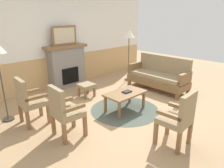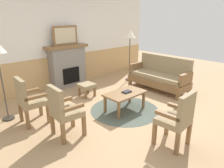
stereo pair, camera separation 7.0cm
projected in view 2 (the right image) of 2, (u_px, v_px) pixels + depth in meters
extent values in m
plane|color=tan|center=(122.00, 109.00, 4.84)|extent=(14.00, 14.00, 0.00)
cube|color=white|center=(62.00, 42.00, 6.20)|extent=(7.20, 0.12, 2.70)
cube|color=tan|center=(65.00, 70.00, 6.44)|extent=(7.20, 0.02, 0.95)
cube|color=gray|center=(68.00, 67.00, 6.27)|extent=(1.10, 0.36, 1.20)
cube|color=black|center=(71.00, 75.00, 6.21)|extent=(0.56, 0.02, 0.48)
cube|color=brown|center=(66.00, 46.00, 6.07)|extent=(1.30, 0.44, 0.08)
cube|color=brown|center=(65.00, 35.00, 5.96)|extent=(0.80, 0.03, 0.56)
cube|color=beige|center=(66.00, 36.00, 5.95)|extent=(0.68, 0.01, 0.44)
cube|color=brown|center=(130.00, 83.00, 6.50)|extent=(0.08, 0.08, 0.16)
cube|color=brown|center=(178.00, 97.00, 5.34)|extent=(0.08, 0.08, 0.16)
cube|color=brown|center=(142.00, 79.00, 6.88)|extent=(0.08, 0.08, 0.16)
cube|color=brown|center=(189.00, 92.00, 5.72)|extent=(0.08, 0.08, 0.16)
cube|color=brown|center=(158.00, 81.00, 6.05)|extent=(0.70, 1.80, 0.20)
cube|color=#937F5B|center=(158.00, 76.00, 6.00)|extent=(0.60, 1.70, 0.12)
cube|color=#937F5B|center=(165.00, 64.00, 6.10)|extent=(0.10, 1.70, 0.50)
cube|color=brown|center=(136.00, 67.00, 6.55)|extent=(0.60, 0.10, 0.30)
cube|color=brown|center=(186.00, 79.00, 5.38)|extent=(0.60, 0.10, 0.30)
cube|color=brown|center=(119.00, 111.00, 4.32)|extent=(0.05, 0.05, 0.40)
cube|color=brown|center=(144.00, 100.00, 4.87)|extent=(0.05, 0.05, 0.40)
cube|color=brown|center=(105.00, 104.00, 4.63)|extent=(0.05, 0.05, 0.40)
cube|color=brown|center=(130.00, 95.00, 5.17)|extent=(0.05, 0.05, 0.40)
cube|color=brown|center=(125.00, 93.00, 4.68)|extent=(0.96, 0.56, 0.04)
cylinder|color=#4C564C|center=(125.00, 110.00, 4.81)|extent=(1.61, 1.61, 0.01)
cube|color=black|center=(127.00, 92.00, 4.68)|extent=(0.21, 0.14, 0.03)
cube|color=brown|center=(86.00, 95.00, 5.39)|extent=(0.05, 0.05, 0.26)
cube|color=brown|center=(95.00, 92.00, 5.58)|extent=(0.05, 0.05, 0.26)
cube|color=brown|center=(79.00, 92.00, 5.60)|extent=(0.05, 0.05, 0.26)
cube|color=brown|center=(88.00, 89.00, 5.79)|extent=(0.05, 0.05, 0.26)
cube|color=#937F5B|center=(87.00, 86.00, 5.53)|extent=(0.40, 0.40, 0.10)
cube|color=brown|center=(40.00, 107.00, 4.51)|extent=(0.06, 0.06, 0.40)
cube|color=brown|center=(48.00, 114.00, 4.20)|extent=(0.06, 0.06, 0.40)
cube|color=brown|center=(21.00, 112.00, 4.25)|extent=(0.06, 0.06, 0.40)
cube|color=brown|center=(28.00, 120.00, 3.94)|extent=(0.06, 0.06, 0.40)
cube|color=#937F5B|center=(33.00, 102.00, 4.14)|extent=(0.51, 0.51, 0.10)
cube|color=#937F5B|center=(21.00, 91.00, 3.93)|extent=(0.11, 0.48, 0.48)
cube|color=brown|center=(28.00, 91.00, 4.24)|extent=(0.44, 0.10, 0.06)
cube|color=brown|center=(36.00, 97.00, 3.94)|extent=(0.44, 0.10, 0.06)
cube|color=brown|center=(72.00, 117.00, 4.04)|extent=(0.06, 0.06, 0.40)
cube|color=brown|center=(84.00, 126.00, 3.74)|extent=(0.06, 0.06, 0.40)
cube|color=brown|center=(53.00, 124.00, 3.78)|extent=(0.06, 0.06, 0.40)
cube|color=brown|center=(63.00, 134.00, 3.48)|extent=(0.06, 0.06, 0.40)
cube|color=#937F5B|center=(67.00, 113.00, 3.68)|extent=(0.50, 0.50, 0.10)
cube|color=#937F5B|center=(56.00, 101.00, 3.47)|extent=(0.10, 0.48, 0.48)
cube|color=brown|center=(61.00, 101.00, 3.78)|extent=(0.44, 0.09, 0.06)
cube|color=brown|center=(72.00, 108.00, 3.48)|extent=(0.44, 0.09, 0.06)
cube|color=brown|center=(154.00, 134.00, 3.49)|extent=(0.06, 0.06, 0.40)
cube|color=brown|center=(167.00, 125.00, 3.77)|extent=(0.06, 0.06, 0.40)
cube|color=brown|center=(177.00, 144.00, 3.21)|extent=(0.06, 0.06, 0.40)
cube|color=brown|center=(189.00, 133.00, 3.49)|extent=(0.06, 0.06, 0.40)
cube|color=#937F5B|center=(173.00, 121.00, 3.41)|extent=(0.50, 0.50, 0.10)
cube|color=#937F5B|center=(187.00, 108.00, 3.19)|extent=(0.48, 0.10, 0.48)
cube|color=brown|center=(168.00, 116.00, 3.22)|extent=(0.09, 0.44, 0.06)
cube|color=brown|center=(180.00, 108.00, 3.49)|extent=(0.09, 0.44, 0.06)
cylinder|color=#332D28|center=(129.00, 79.00, 7.04)|extent=(0.24, 0.24, 0.03)
cylinder|color=#4C473D|center=(129.00, 59.00, 6.81)|extent=(0.03, 0.03, 1.40)
cone|color=silver|center=(130.00, 34.00, 6.54)|extent=(0.36, 0.36, 0.25)
cylinder|color=#332D28|center=(9.00, 118.00, 4.39)|extent=(0.24, 0.24, 0.03)
cylinder|color=#4C473D|center=(3.00, 87.00, 4.16)|extent=(0.03, 0.03, 1.40)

